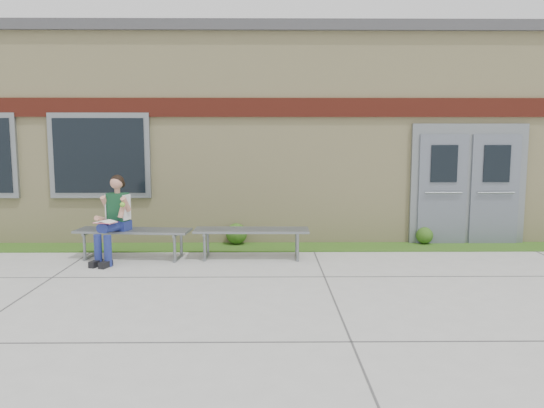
{
  "coord_description": "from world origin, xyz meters",
  "views": [
    {
      "loc": [
        0.15,
        -7.09,
        2.04
      ],
      "look_at": [
        0.24,
        1.7,
        0.93
      ],
      "focal_mm": 35.0,
      "sensor_mm": 36.0,
      "label": 1
    }
  ],
  "objects": [
    {
      "name": "bench_left",
      "position": [
        -2.11,
        1.75,
        0.38
      ],
      "size": [
        1.96,
        0.72,
        0.5
      ],
      "rotation": [
        0.0,
        0.0,
        -0.1
      ],
      "color": "slate",
      "rests_on": "ground"
    },
    {
      "name": "shrub_mid",
      "position": [
        -0.43,
        2.85,
        0.22
      ],
      "size": [
        0.4,
        0.4,
        0.4
      ],
      "primitive_type": "sphere",
      "color": "#265115",
      "rests_on": "grass_strip"
    },
    {
      "name": "grass_strip",
      "position": [
        0.0,
        2.6,
        0.01
      ],
      "size": [
        16.0,
        0.8,
        0.02
      ],
      "primitive_type": "cube",
      "color": "#265115",
      "rests_on": "ground"
    },
    {
      "name": "school_building",
      "position": [
        -0.0,
        5.99,
        2.1
      ],
      "size": [
        16.2,
        6.22,
        4.2
      ],
      "color": "beige",
      "rests_on": "ground"
    },
    {
      "name": "bench_right",
      "position": [
        -0.11,
        1.75,
        0.39
      ],
      "size": [
        1.94,
        0.57,
        0.5
      ],
      "rotation": [
        0.0,
        0.0,
        -0.02
      ],
      "color": "slate",
      "rests_on": "ground"
    },
    {
      "name": "ground",
      "position": [
        0.0,
        0.0,
        0.0
      ],
      "size": [
        80.0,
        80.0,
        0.0
      ],
      "primitive_type": "plane",
      "color": "#9E9E99",
      "rests_on": "ground"
    },
    {
      "name": "girl",
      "position": [
        -2.37,
        1.54,
        0.75
      ],
      "size": [
        0.57,
        0.89,
        1.43
      ],
      "rotation": [
        0.0,
        0.0,
        -0.31
      ],
      "color": "navy",
      "rests_on": "ground"
    },
    {
      "name": "shrub_east",
      "position": [
        3.17,
        2.85,
        0.18
      ],
      "size": [
        0.32,
        0.32,
        0.32
      ],
      "primitive_type": "sphere",
      "color": "#265115",
      "rests_on": "grass_strip"
    }
  ]
}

